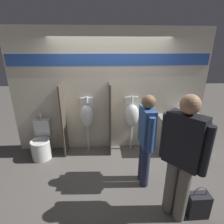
{
  "coord_description": "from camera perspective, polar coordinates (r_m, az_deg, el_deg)",
  "views": [
    {
      "loc": [
        -0.22,
        -3.18,
        2.31
      ],
      "look_at": [
        0.0,
        0.17,
        1.05
      ],
      "focal_mm": 28.0,
      "sensor_mm": 36.0,
      "label": 1
    }
  ],
  "objects": [
    {
      "name": "cell_phone",
      "position": [
        3.95,
        18.83,
        -2.38
      ],
      "size": [
        0.07,
        0.14,
        0.01
      ],
      "color": "#232328",
      "rests_on": "sink_counter"
    },
    {
      "name": "divider_near_counter",
      "position": [
        3.94,
        -15.51,
        -2.71
      ],
      "size": [
        0.03,
        0.4,
        1.61
      ],
      "color": "#4C4238",
      "rests_on": "ground_plane"
    },
    {
      "name": "urinal_near_counter",
      "position": [
        3.91,
        -8.15,
        -1.43
      ],
      "size": [
        0.31,
        0.28,
        1.29
      ],
      "color": "silver",
      "rests_on": "ground_plane"
    },
    {
      "name": "ground_plane",
      "position": [
        3.93,
        0.17,
        -15.38
      ],
      "size": [
        16.0,
        16.0,
        0.0
      ],
      "primitive_type": "plane",
      "color": "#5B5651"
    },
    {
      "name": "urinal_far",
      "position": [
        3.95,
        6.54,
        -1.07
      ],
      "size": [
        0.31,
        0.28,
        1.29
      ],
      "color": "silver",
      "rests_on": "ground_plane"
    },
    {
      "name": "toilet",
      "position": [
        4.18,
        -22.02,
        -9.67
      ],
      "size": [
        0.42,
        0.58,
        0.94
      ],
      "color": "silver",
      "rests_on": "ground_plane"
    },
    {
      "name": "person_in_vest",
      "position": [
        2.96,
        11.02,
        -8.28
      ],
      "size": [
        0.21,
        0.57,
        1.63
      ],
      "rotation": [
        0.0,
        0.0,
        1.6
      ],
      "color": "#282D4C",
      "rests_on": "ground_plane"
    },
    {
      "name": "divider_mid",
      "position": [
        3.86,
        -0.7,
        -2.42
      ],
      "size": [
        0.03,
        0.4,
        1.61
      ],
      "color": "#4C4238",
      "rests_on": "ground_plane"
    },
    {
      "name": "person_with_lanyard",
      "position": [
        2.46,
        21.82,
        -13.2
      ],
      "size": [
        0.45,
        0.51,
        1.81
      ],
      "rotation": [
        0.0,
        0.0,
        2.27
      ],
      "color": "#666056",
      "rests_on": "ground_plane"
    },
    {
      "name": "sink_counter",
      "position": [
        4.34,
        21.42,
        -6.8
      ],
      "size": [
        1.02,
        0.56,
        0.84
      ],
      "color": "gray",
      "rests_on": "ground_plane"
    },
    {
      "name": "sink_basin",
      "position": [
        4.18,
        21.32,
        -0.64
      ],
      "size": [
        0.39,
        0.39,
        0.26
      ],
      "color": "silver",
      "rests_on": "sink_counter"
    },
    {
      "name": "display_wall",
      "position": [
        3.9,
        -0.42,
        6.52
      ],
      "size": [
        4.3,
        0.07,
        2.7
      ],
      "color": "beige",
      "rests_on": "ground_plane"
    },
    {
      "name": "shopping_bag",
      "position": [
        3.07,
        26.23,
        -25.58
      ],
      "size": [
        0.3,
        0.17,
        0.52
      ],
      "color": "#232328",
      "rests_on": "ground_plane"
    }
  ]
}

